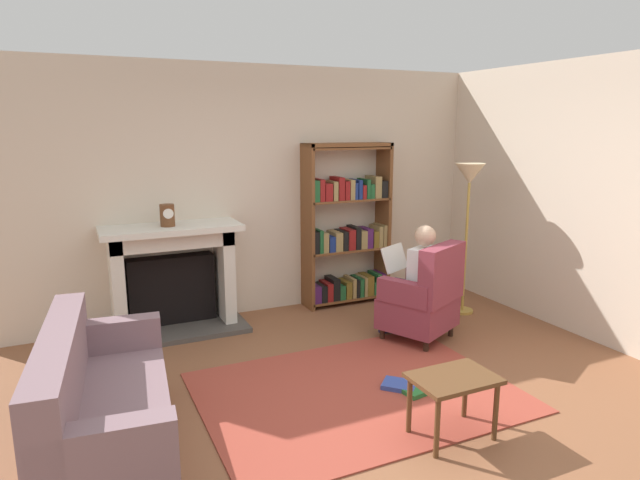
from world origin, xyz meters
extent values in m
plane|color=brown|center=(0.00, 0.00, 0.00)|extent=(14.00, 14.00, 0.00)
cube|color=beige|center=(0.00, 2.55, 1.35)|extent=(5.60, 0.10, 2.70)
cube|color=beige|center=(2.65, 1.25, 1.35)|extent=(0.10, 5.20, 2.70)
cube|color=#9F3F30|center=(0.00, 0.30, 0.01)|extent=(2.40, 1.80, 0.01)
cube|color=#4C4742|center=(-1.04, 2.18, 0.03)|extent=(1.39, 0.64, 0.05)
cube|color=black|center=(-1.04, 2.40, 0.40)|extent=(0.87, 0.20, 0.70)
cube|color=silver|center=(-1.57, 2.28, 0.52)|extent=(0.12, 0.44, 1.04)
cube|color=silver|center=(-0.51, 2.28, 0.52)|extent=(0.12, 0.44, 1.04)
cube|color=silver|center=(-1.04, 2.28, 0.96)|extent=(1.19, 0.44, 0.16)
cube|color=silver|center=(-1.04, 2.22, 1.07)|extent=(1.35, 0.56, 0.06)
cylinder|color=brown|center=(-1.07, 2.20, 1.21)|extent=(0.14, 0.14, 0.22)
cylinder|color=white|center=(-1.07, 2.14, 1.23)|extent=(0.10, 0.01, 0.10)
cube|color=brown|center=(0.48, 2.34, 0.94)|extent=(0.04, 0.32, 1.87)
cube|color=brown|center=(1.46, 2.34, 0.94)|extent=(0.04, 0.32, 1.87)
cube|color=brown|center=(0.97, 2.34, 1.85)|extent=(1.03, 0.32, 0.04)
cube|color=brown|center=(0.97, 2.34, 0.06)|extent=(0.99, 0.32, 0.02)
cube|color=#4C1E59|center=(0.55, 2.33, 0.17)|extent=(0.08, 0.26, 0.20)
cube|color=black|center=(0.63, 2.33, 0.17)|extent=(0.07, 0.26, 0.19)
cube|color=maroon|center=(0.70, 2.33, 0.18)|extent=(0.07, 0.26, 0.21)
cube|color=black|center=(0.78, 2.33, 0.20)|extent=(0.09, 0.26, 0.25)
cube|color=#1E592D|center=(0.87, 2.33, 0.15)|extent=(0.07, 0.26, 0.16)
cube|color=brown|center=(0.95, 2.33, 0.17)|extent=(0.07, 0.26, 0.20)
cube|color=#997F4C|center=(1.02, 2.33, 0.19)|extent=(0.05, 0.26, 0.23)
cube|color=black|center=(1.07, 2.33, 0.18)|extent=(0.04, 0.26, 0.21)
cube|color=#1E592D|center=(1.12, 2.33, 0.18)|extent=(0.05, 0.26, 0.22)
cube|color=#997F4C|center=(1.17, 2.33, 0.19)|extent=(0.04, 0.26, 0.23)
cube|color=brown|center=(1.24, 2.33, 0.19)|extent=(0.08, 0.26, 0.24)
cube|color=#1E592D|center=(1.30, 2.33, 0.15)|extent=(0.04, 0.26, 0.16)
cube|color=#1E592D|center=(1.35, 2.33, 0.20)|extent=(0.05, 0.26, 0.25)
cube|color=#4C1E59|center=(1.42, 2.33, 0.20)|extent=(0.05, 0.26, 0.25)
cube|color=brown|center=(0.97, 2.34, 0.64)|extent=(0.99, 0.32, 0.02)
cube|color=black|center=(0.54, 2.33, 0.78)|extent=(0.06, 0.26, 0.25)
cube|color=#1E592D|center=(0.59, 2.33, 0.79)|extent=(0.04, 0.26, 0.26)
cube|color=#997F4C|center=(0.65, 2.33, 0.77)|extent=(0.06, 0.26, 0.22)
cube|color=navy|center=(0.73, 2.33, 0.74)|extent=(0.07, 0.26, 0.18)
cube|color=#997F4C|center=(0.81, 2.33, 0.76)|extent=(0.09, 0.26, 0.22)
cube|color=black|center=(0.90, 2.33, 0.77)|extent=(0.06, 0.26, 0.22)
cube|color=maroon|center=(0.98, 2.33, 0.77)|extent=(0.09, 0.26, 0.23)
cube|color=black|center=(1.06, 2.33, 0.78)|extent=(0.06, 0.26, 0.26)
cube|color=#997F4C|center=(1.14, 2.33, 0.76)|extent=(0.08, 0.26, 0.21)
cube|color=#4C1E59|center=(1.22, 2.33, 0.77)|extent=(0.08, 0.26, 0.23)
cube|color=brown|center=(1.30, 2.33, 0.75)|extent=(0.07, 0.26, 0.19)
cube|color=#997F4C|center=(1.36, 2.33, 0.78)|extent=(0.05, 0.26, 0.24)
cube|color=#997F4C|center=(1.42, 2.33, 0.78)|extent=(0.04, 0.26, 0.26)
cube|color=brown|center=(0.97, 2.34, 1.23)|extent=(0.99, 0.32, 0.02)
cube|color=#1E592D|center=(0.54, 2.33, 1.36)|extent=(0.06, 0.26, 0.23)
cube|color=maroon|center=(0.60, 2.33, 1.36)|extent=(0.06, 0.26, 0.24)
cube|color=maroon|center=(0.68, 2.33, 1.34)|extent=(0.09, 0.26, 0.19)
cube|color=#997F4C|center=(0.76, 2.33, 1.35)|extent=(0.06, 0.26, 0.21)
cube|color=maroon|center=(0.84, 2.33, 1.37)|extent=(0.07, 0.26, 0.26)
cube|color=maroon|center=(0.91, 2.33, 1.34)|extent=(0.06, 0.26, 0.21)
cube|color=#997F4C|center=(0.98, 2.33, 1.35)|extent=(0.06, 0.26, 0.22)
cube|color=navy|center=(1.03, 2.33, 1.33)|extent=(0.04, 0.26, 0.19)
cube|color=navy|center=(1.08, 2.33, 1.35)|extent=(0.05, 0.26, 0.22)
cube|color=maroon|center=(1.13, 2.33, 1.32)|extent=(0.05, 0.26, 0.16)
cube|color=#1E592D|center=(1.18, 2.33, 1.35)|extent=(0.04, 0.26, 0.22)
cube|color=#1E592D|center=(1.24, 2.33, 1.32)|extent=(0.05, 0.26, 0.16)
cube|color=#997F4C|center=(1.31, 2.33, 1.36)|extent=(0.08, 0.26, 0.25)
cube|color=black|center=(1.40, 2.33, 1.34)|extent=(0.08, 0.26, 0.20)
cube|color=brown|center=(0.97, 2.34, 1.81)|extent=(0.99, 0.32, 0.02)
cylinder|color=#331E14|center=(1.21, 1.37, 0.06)|extent=(0.05, 0.05, 0.12)
cylinder|color=#331E14|center=(0.75, 1.15, 0.06)|extent=(0.05, 0.05, 0.12)
cylinder|color=#331E14|center=(1.42, 0.94, 0.06)|extent=(0.05, 0.05, 0.12)
cylinder|color=#331E14|center=(0.96, 0.72, 0.06)|extent=(0.05, 0.05, 0.12)
cube|color=brown|center=(1.09, 1.05, 0.27)|extent=(0.84, 0.82, 0.30)
cube|color=brown|center=(1.19, 0.83, 0.70)|extent=(0.65, 0.42, 0.55)
cube|color=brown|center=(1.33, 1.17, 0.53)|extent=(0.34, 0.54, 0.22)
cube|color=brown|center=(0.84, 0.93, 0.53)|extent=(0.34, 0.54, 0.22)
cube|color=white|center=(1.11, 1.00, 0.67)|extent=(0.38, 0.32, 0.50)
sphere|color=#D8AD8C|center=(1.11, 1.00, 1.04)|extent=(0.20, 0.20, 0.20)
cube|color=#191E3F|center=(1.09, 1.22, 0.47)|extent=(0.28, 0.41, 0.12)
cube|color=#191E3F|center=(0.95, 1.15, 0.47)|extent=(0.28, 0.41, 0.12)
cylinder|color=#191E3F|center=(1.01, 1.39, 0.21)|extent=(0.10, 0.10, 0.42)
cylinder|color=#191E3F|center=(0.87, 1.32, 0.21)|extent=(0.10, 0.10, 0.42)
cube|color=white|center=(0.97, 1.30, 0.77)|extent=(0.37, 0.25, 0.25)
cube|color=slate|center=(-1.80, 0.23, 0.20)|extent=(0.87, 1.76, 0.40)
cube|color=slate|center=(-2.07, 0.26, 0.62)|extent=(0.37, 1.71, 0.45)
cube|color=slate|center=(-1.88, -0.53, 0.52)|extent=(0.71, 0.23, 0.24)
cube|color=slate|center=(-1.72, 1.00, 0.52)|extent=(0.71, 0.23, 0.24)
cube|color=brown|center=(0.28, -0.51, 0.42)|extent=(0.56, 0.39, 0.03)
cylinder|color=brown|center=(0.04, -0.67, 0.20)|extent=(0.04, 0.04, 0.41)
cylinder|color=brown|center=(0.52, -0.67, 0.20)|extent=(0.04, 0.04, 0.41)
cylinder|color=brown|center=(0.04, -0.36, 0.20)|extent=(0.04, 0.04, 0.41)
cylinder|color=brown|center=(0.52, -0.36, 0.20)|extent=(0.04, 0.04, 0.41)
cube|color=#267233|center=(0.43, 0.09, 0.03)|extent=(0.28, 0.23, 0.04)
cube|color=#334CA5|center=(0.34, 0.21, 0.03)|extent=(0.33, 0.33, 0.04)
cylinder|color=#B7933F|center=(1.99, 1.47, 0.01)|extent=(0.24, 0.24, 0.03)
cylinder|color=#B7933F|center=(1.99, 1.47, 0.74)|extent=(0.03, 0.03, 1.43)
cone|color=beige|center=(1.99, 1.47, 1.56)|extent=(0.32, 0.32, 0.22)
camera|label=1|loc=(-1.93, -3.17, 2.07)|focal=30.64mm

